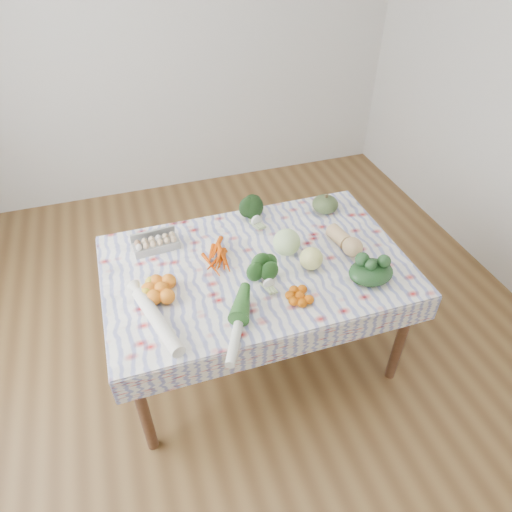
% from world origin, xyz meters
% --- Properties ---
extents(ground, '(4.50, 4.50, 0.00)m').
position_xyz_m(ground, '(0.00, 0.00, 0.00)').
color(ground, brown).
rests_on(ground, ground).
extents(wall_back, '(4.00, 0.04, 2.80)m').
position_xyz_m(wall_back, '(0.00, 2.25, 1.40)').
color(wall_back, silver).
rests_on(wall_back, ground).
extents(dining_table, '(1.60, 1.00, 0.75)m').
position_xyz_m(dining_table, '(0.00, 0.00, 0.68)').
color(dining_table, brown).
rests_on(dining_table, ground).
extents(tablecloth, '(1.66, 1.06, 0.01)m').
position_xyz_m(tablecloth, '(0.00, 0.00, 0.76)').
color(tablecloth, white).
rests_on(tablecloth, dining_table).
extents(egg_carton, '(0.26, 0.12, 0.07)m').
position_xyz_m(egg_carton, '(-0.50, 0.30, 0.80)').
color(egg_carton, '#A1A29C').
rests_on(egg_carton, tablecloth).
extents(carrot_bunch, '(0.30, 0.29, 0.04)m').
position_xyz_m(carrot_bunch, '(-0.20, 0.10, 0.78)').
color(carrot_bunch, '#D74905').
rests_on(carrot_bunch, tablecloth).
extents(kale_bunch, '(0.21, 0.19, 0.16)m').
position_xyz_m(kale_bunch, '(0.10, 0.39, 0.84)').
color(kale_bunch, '#183213').
rests_on(kale_bunch, tablecloth).
extents(kabocha_squash, '(0.20, 0.20, 0.11)m').
position_xyz_m(kabocha_squash, '(0.58, 0.35, 0.82)').
color(kabocha_squash, '#475A30').
rests_on(kabocha_squash, tablecloth).
extents(cabbage, '(0.20, 0.20, 0.15)m').
position_xyz_m(cabbage, '(0.19, 0.04, 0.84)').
color(cabbage, '#BEE393').
rests_on(cabbage, tablecloth).
extents(butternut_squash, '(0.16, 0.27, 0.12)m').
position_xyz_m(butternut_squash, '(0.53, -0.02, 0.82)').
color(butternut_squash, tan).
rests_on(butternut_squash, tablecloth).
extents(orange_cluster, '(0.31, 0.31, 0.08)m').
position_xyz_m(orange_cluster, '(-0.53, -0.08, 0.80)').
color(orange_cluster, orange).
rests_on(orange_cluster, tablecloth).
extents(broccoli, '(0.15, 0.15, 0.11)m').
position_xyz_m(broccoli, '(-0.00, -0.16, 0.82)').
color(broccoli, '#22511C').
rests_on(broccoli, tablecloth).
extents(mandarin_cluster, '(0.18, 0.18, 0.05)m').
position_xyz_m(mandarin_cluster, '(0.13, -0.33, 0.79)').
color(mandarin_cluster, '#D35C06').
rests_on(mandarin_cluster, tablecloth).
extents(grapefruit, '(0.15, 0.15, 0.13)m').
position_xyz_m(grapefruit, '(0.27, -0.12, 0.83)').
color(grapefruit, '#EAEC7F').
rests_on(grapefruit, tablecloth).
extents(spinach_bag, '(0.27, 0.24, 0.11)m').
position_xyz_m(spinach_bag, '(0.53, -0.31, 0.82)').
color(spinach_bag, '#183618').
rests_on(spinach_bag, tablecloth).
extents(daikon, '(0.20, 0.48, 0.07)m').
position_xyz_m(daikon, '(-0.58, -0.28, 0.80)').
color(daikon, white).
rests_on(daikon, tablecloth).
extents(leek, '(0.24, 0.44, 0.05)m').
position_xyz_m(leek, '(-0.23, -0.42, 0.79)').
color(leek, silver).
rests_on(leek, tablecloth).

